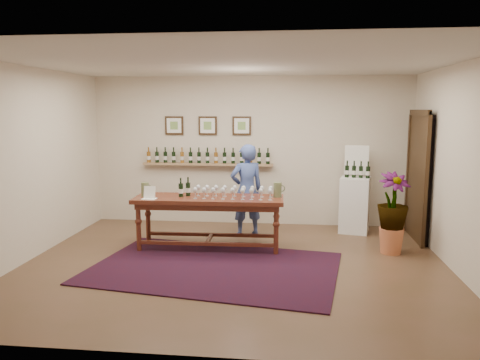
# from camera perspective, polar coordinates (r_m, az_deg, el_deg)

# --- Properties ---
(ground) EXTENTS (6.00, 6.00, 0.00)m
(ground) POSITION_cam_1_polar(r_m,az_deg,el_deg) (6.74, -0.75, -10.31)
(ground) COLOR #513C24
(ground) RESTS_ON ground
(room_shell) EXTENTS (6.00, 6.00, 6.00)m
(room_shell) POSITION_cam_1_polar(r_m,az_deg,el_deg) (8.36, 15.36, 0.98)
(room_shell) COLOR beige
(room_shell) RESTS_ON ground
(rug) EXTENTS (3.64, 2.71, 0.02)m
(rug) POSITION_cam_1_polar(r_m,az_deg,el_deg) (6.61, -3.14, -10.62)
(rug) COLOR #430C13
(rug) RESTS_ON ground
(tasting_table) EXTENTS (2.35, 0.80, 0.83)m
(tasting_table) POSITION_cam_1_polar(r_m,az_deg,el_deg) (7.36, -3.81, -3.04)
(tasting_table) COLOR #4F2713
(tasting_table) RESTS_ON ground
(table_glasses) EXTENTS (1.35, 0.32, 0.19)m
(table_glasses) POSITION_cam_1_polar(r_m,az_deg,el_deg) (7.23, -0.80, -1.47)
(table_glasses) COLOR silver
(table_glasses) RESTS_ON tasting_table
(table_bottles) EXTENTS (0.28, 0.19, 0.28)m
(table_bottles) POSITION_cam_1_polar(r_m,az_deg,el_deg) (7.42, -6.79, -0.93)
(table_bottles) COLOR black
(table_bottles) RESTS_ON tasting_table
(pitcher_left) EXTENTS (0.15, 0.15, 0.22)m
(pitcher_left) POSITION_cam_1_polar(r_m,az_deg,el_deg) (7.53, -11.50, -1.11)
(pitcher_left) COLOR #5E6941
(pitcher_left) RESTS_ON tasting_table
(pitcher_right) EXTENTS (0.16, 0.16, 0.23)m
(pitcher_right) POSITION_cam_1_polar(r_m,az_deg,el_deg) (7.33, 4.60, -1.18)
(pitcher_right) COLOR #5E6941
(pitcher_right) RESTS_ON tasting_table
(menu_card) EXTENTS (0.22, 0.16, 0.19)m
(menu_card) POSITION_cam_1_polar(r_m,az_deg,el_deg) (7.31, -10.97, -1.49)
(menu_card) COLOR white
(menu_card) RESTS_ON tasting_table
(display_pedestal) EXTENTS (0.59, 0.59, 0.99)m
(display_pedestal) POSITION_cam_1_polar(r_m,az_deg,el_deg) (8.62, 13.79, -2.96)
(display_pedestal) COLOR white
(display_pedestal) RESTS_ON ground
(pedestal_bottles) EXTENTS (0.28, 0.13, 0.27)m
(pedestal_bottles) POSITION_cam_1_polar(r_m,az_deg,el_deg) (8.49, 14.12, 1.16)
(pedestal_bottles) COLOR black
(pedestal_bottles) RESTS_ON display_pedestal
(info_sign) EXTENTS (0.42, 0.12, 0.58)m
(info_sign) POSITION_cam_1_polar(r_m,az_deg,el_deg) (8.68, 14.03, 2.37)
(info_sign) COLOR white
(info_sign) RESTS_ON display_pedestal
(potted_plant) EXTENTS (0.73, 0.73, 1.08)m
(potted_plant) POSITION_cam_1_polar(r_m,az_deg,el_deg) (7.47, 18.08, -3.85)
(potted_plant) COLOR #C36A41
(potted_plant) RESTS_ON ground
(person) EXTENTS (0.69, 0.58, 1.60)m
(person) POSITION_cam_1_polar(r_m,az_deg,el_deg) (8.10, 0.81, -1.25)
(person) COLOR #3D5191
(person) RESTS_ON ground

